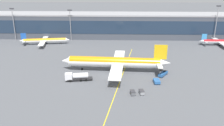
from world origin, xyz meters
name	(u,v)px	position (x,y,z in m)	size (l,w,h in m)	color
ground_plane	(109,76)	(0.00, 0.00, 0.00)	(700.00, 700.00, 0.00)	#515459
apron_lead_in_line	(122,75)	(5.50, 2.00, 0.00)	(0.30, 80.00, 0.01)	yellow
terminal_building	(95,25)	(-13.58, 73.06, 8.30)	(191.38, 20.10, 16.57)	#424751
main_airliner	(115,62)	(2.24, 6.11, 4.25)	(48.14, 38.21, 12.48)	white
fuel_tanker	(77,77)	(-12.73, -4.84, 1.75)	(11.07, 4.28, 3.25)	#232326
pushback_tug	(157,81)	(18.82, -6.34, 0.85)	(2.49, 3.91, 1.40)	#285B9E
belt_loader	(163,73)	(22.59, 1.59, 0.99)	(4.90, 6.49, 3.49)	#285B9E
baggage_cart_0	(133,93)	(8.96, -16.47, 0.78)	(2.02, 2.88, 1.48)	#595B60
baggage_cart_1	(142,92)	(12.11, -15.91, 0.78)	(2.02, 2.88, 1.48)	gray
commuter_jet_far	(45,40)	(-42.76, 50.88, 2.56)	(30.86, 24.79, 7.41)	white
commuter_jet_near	(221,41)	(66.63, 51.68, 2.57)	(27.33, 21.65, 7.19)	silver
apron_light_mast_0	(70,22)	(-28.14, 61.10, 12.12)	(2.80, 0.50, 20.40)	gray
apron_light_mast_1	(217,21)	(65.67, 61.10, 13.64)	(2.80, 0.50, 23.30)	gray
apron_light_mast_2	(13,21)	(-65.67, 61.10, 12.53)	(2.80, 0.50, 21.18)	gray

